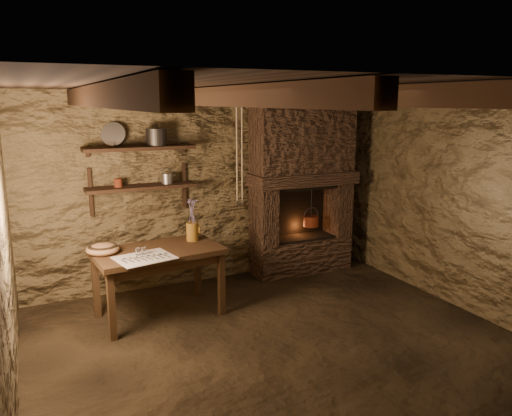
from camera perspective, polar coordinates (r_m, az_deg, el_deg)
name	(u,v)px	position (r m, az deg, el deg)	size (l,w,h in m)	color
floor	(279,345)	(4.93, 2.68, -15.33)	(4.50, 4.50, 0.00)	black
back_wall	(206,188)	(6.31, -5.69, 2.27)	(4.50, 0.04, 2.40)	brown
front_wall	(451,301)	(2.98, 21.39, -9.92)	(4.50, 0.04, 2.40)	brown
left_wall	(3,254)	(4.02, -26.97, -4.74)	(0.04, 4.00, 2.40)	brown
right_wall	(463,202)	(5.88, 22.59, 0.68)	(0.04, 4.00, 2.40)	brown
ceiling	(282,86)	(4.38, 2.99, 13.76)	(4.50, 4.00, 0.04)	black
beam_far_left	(101,96)	(3.91, -17.31, 12.12)	(0.14, 3.95, 0.16)	black
beam_mid_left	(228,97)	(4.17, -3.25, 12.60)	(0.14, 3.95, 0.16)	black
beam_mid_right	(331,97)	(4.63, 8.58, 12.44)	(0.14, 3.95, 0.16)	black
beam_far_right	(417,97)	(5.25, 17.92, 11.95)	(0.14, 3.95, 0.16)	black
shelf_lower	(141,187)	(5.91, -12.98, 2.34)	(1.25, 0.30, 0.04)	black
shelf_upper	(139,148)	(5.86, -13.19, 6.68)	(1.25, 0.30, 0.04)	black
hearth	(302,182)	(6.62, 5.26, 2.97)	(1.43, 0.51, 2.30)	#332319
work_table	(159,280)	(5.47, -11.05, -8.09)	(1.38, 0.88, 0.75)	#322011
linen_cloth	(145,258)	(5.08, -12.60, -5.59)	(0.54, 0.44, 0.01)	silver
pewter_cutlery_row	(145,257)	(5.07, -12.57, -5.53)	(0.45, 0.17, 0.01)	gray
drinking_glasses	(144,251)	(5.17, -12.69, -4.83)	(0.17, 0.05, 0.07)	white
stoneware_jug	(192,223)	(5.58, -7.30, -1.71)	(0.16, 0.16, 0.47)	#A46D1F
wooden_bowl	(103,249)	(5.35, -17.11, -4.55)	(0.34, 0.34, 0.12)	#9C6C43
iron_stockpot	(156,138)	(5.89, -11.31, 7.86)	(0.24, 0.24, 0.18)	#33302D
tin_pan	(113,134)	(5.89, -16.00, 8.10)	(0.27, 0.27, 0.04)	#A7A6A1
small_kettle	(167,178)	(5.97, -10.13, 3.34)	(0.18, 0.13, 0.19)	#A7A6A1
rusty_tin	(118,183)	(5.86, -15.48, 2.78)	(0.09, 0.09, 0.09)	#5C2112
red_pot	(311,221)	(6.74, 6.30, -1.43)	(0.26, 0.26, 0.54)	maroon
hanging_ropes	(239,146)	(5.37, -1.91, 7.06)	(0.08, 0.08, 1.20)	#C6B28B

